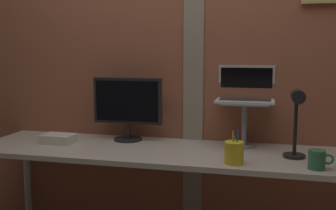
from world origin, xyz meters
TOP-DOWN VIEW (x-y plane):
  - brick_wall_back at (0.00, 0.48)m, footprint 3.02×0.15m
  - desk at (-0.06, 0.12)m, footprint 2.27×0.60m
  - monitor at (-0.35, 0.30)m, footprint 0.45×0.18m
  - laptop_stand at (0.39, 0.30)m, footprint 0.28×0.22m
  - laptop at (0.39, 0.36)m, footprint 0.34×0.25m
  - desk_lamp at (0.67, 0.06)m, footprint 0.12×0.20m
  - pen_cup at (0.36, -0.08)m, footprint 0.10×0.10m
  - coffee_mug at (0.76, -0.08)m, footprint 0.12×0.08m
  - paper_clutter_stack at (-0.75, 0.12)m, footprint 0.20×0.15m

SIDE VIEW (x-z plane):
  - desk at x=-0.06m, z-range 0.30..1.05m
  - paper_clutter_stack at x=-0.75m, z-range 0.75..0.80m
  - coffee_mug at x=0.76m, z-range 0.75..0.84m
  - pen_cup at x=0.36m, z-range 0.72..0.89m
  - laptop_stand at x=0.39m, z-range 0.79..1.06m
  - desk_lamp at x=0.67m, z-range 0.79..1.17m
  - monitor at x=-0.35m, z-range 0.78..1.19m
  - laptop at x=0.39m, z-range 0.97..1.19m
  - brick_wall_back at x=0.00m, z-range 0.00..2.36m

